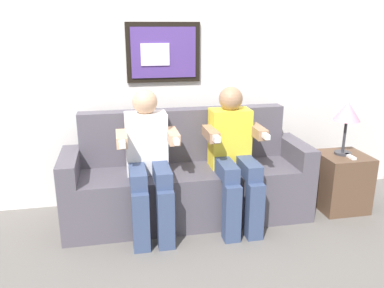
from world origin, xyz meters
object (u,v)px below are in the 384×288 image
Objects in this scene: couch at (188,182)px; spare_remote_on_table at (350,157)px; side_table_right at (341,181)px; person_on_right at (234,153)px; table_lamp at (347,114)px; person_on_left at (148,158)px.

couch is 15.50× the size of spare_remote_on_table.
person_on_right is at bearing -176.54° from side_table_right.
person_on_right is 1.05m from table_lamp.
couch is 4.38× the size of table_lamp.
couch is 0.48m from person_on_right.
person_on_right is 1.08m from side_table_right.
person_on_right is at bearing 178.85° from spare_remote_on_table.
person_on_right is 8.54× the size of spare_remote_on_table.
couch is 1.36m from side_table_right.
person_on_right is 2.41× the size of table_lamp.
person_on_left is 1.71m from table_lamp.
person_on_right is at bearing -175.50° from table_lamp.
spare_remote_on_table is at bearing -7.87° from couch.
person_on_left is at bearing -177.30° from table_lamp.
side_table_right is (1.36, -0.11, -0.06)m from couch.
person_on_right reaches higher than side_table_right.
person_on_left reaches higher than table_lamp.
spare_remote_on_table is at bearing -1.15° from person_on_right.
side_table_right is at bearing -4.48° from couch.
person_on_right reaches higher than table_lamp.
side_table_right is at bearing 2.08° from person_on_left.
table_lamp is 3.54× the size of spare_remote_on_table.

